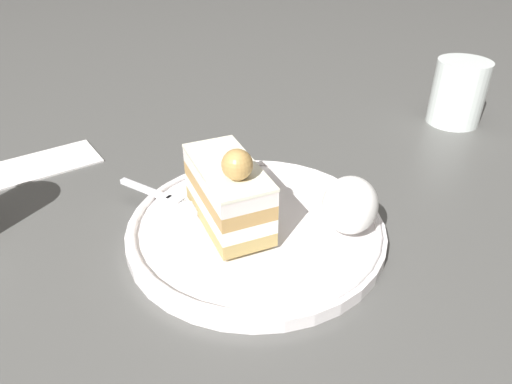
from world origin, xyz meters
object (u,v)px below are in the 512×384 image
Objects in this scene: drink_glass_near at (458,94)px; folded_napkin at (44,163)px; fork at (162,196)px; cake_slice at (228,192)px; dessert_plate at (256,227)px; whipped_cream_dollop at (350,205)px.

folded_napkin is (-0.13, 0.52, -0.04)m from drink_glass_near.
fork is 0.76× the size of folded_napkin.
fork is (0.03, 0.07, -0.03)m from cake_slice.
drink_glass_near is (0.26, -0.29, -0.01)m from cake_slice.
dessert_plate is 2.04× the size of cake_slice.
dessert_plate is 0.05m from cake_slice.
fork is at bearing 62.79° from cake_slice.
fork is 1.08× the size of drink_glass_near.
fork is at bearing 122.33° from drink_glass_near.
whipped_cream_dollop is at bearing -104.87° from fork.
drink_glass_near is at bearing -57.67° from fork.
whipped_cream_dollop is 0.33m from drink_glass_near.
cake_slice is 0.39m from drink_glass_near.
drink_glass_near reaches higher than fork.
dessert_plate is at bearing -86.01° from cake_slice.
whipped_cream_dollop is 0.56× the size of fork.
fork is at bearing 70.17° from dessert_plate.
cake_slice reaches higher than fork.
dessert_plate is 1.96× the size of folded_napkin.
dessert_plate is 0.09m from whipped_cream_dollop.
whipped_cream_dollop is (-0.01, -0.08, 0.03)m from dessert_plate.
cake_slice is at bearing 132.01° from drink_glass_near.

